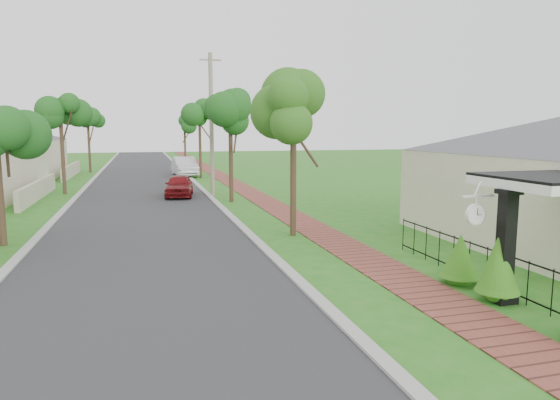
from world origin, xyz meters
name	(u,v)px	position (x,y,z in m)	size (l,w,h in m)	color
ground	(292,306)	(0.00, 0.00, 0.00)	(160.00, 160.00, 0.00)	#216D1A
road	(143,195)	(-3.00, 20.00, 0.00)	(7.00, 120.00, 0.02)	#28282B
kerb_right	(206,193)	(0.65, 20.00, 0.00)	(0.30, 120.00, 0.10)	#9E9E99
kerb_left	(76,198)	(-6.65, 20.00, 0.00)	(0.30, 120.00, 0.10)	#9E9E99
sidewalk	(248,192)	(3.25, 20.00, 0.00)	(1.50, 120.00, 0.03)	brown
porch_post	(505,253)	(4.55, -1.00, 1.12)	(0.48, 0.48, 2.52)	black
picket_fence	(487,266)	(4.90, 0.00, 0.53)	(0.03, 8.02, 1.00)	black
street_trees	(142,119)	(-2.87, 26.84, 4.54)	(10.70, 37.65, 5.89)	#382619
hedge_row	(513,275)	(4.45, -1.39, 0.74)	(0.85, 4.61, 1.81)	#1F6113
parked_car_red	(179,186)	(-1.00, 18.87, 0.63)	(1.48, 3.69, 1.26)	maroon
parked_car_white	(185,167)	(0.40, 31.73, 0.78)	(1.66, 4.76, 1.57)	silver
near_tree	(293,114)	(2.16, 7.00, 4.32)	(2.11, 2.11, 5.43)	#382619
utility_pole	(211,124)	(0.90, 18.81, 4.09)	(1.20, 0.24, 8.07)	gray
station_clock	(476,213)	(4.05, -0.60, 1.95)	(0.80, 0.13, 0.68)	white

